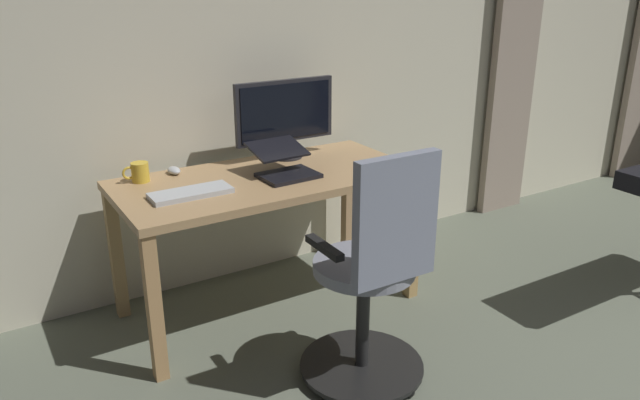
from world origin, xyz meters
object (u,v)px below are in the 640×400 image
Objects in this scene: desk at (267,192)px; computer_mouse at (174,170)px; office_chair at (373,281)px; mug_tea at (139,172)px; laptop at (284,165)px; computer_monitor at (285,114)px; computer_keyboard at (191,193)px.

desk is 0.49m from computer_mouse.
office_chair reaches higher than mug_tea.
office_chair is 1.28m from mug_tea.
desk is 4.59× the size of laptop.
computer_monitor is at bearing -135.05° from desk.
desk is at bearing 144.84° from computer_mouse.
laptop is at bearing 151.85° from desk.
mug_tea reaches higher than computer_mouse.
mug_tea is (0.82, 0.00, -0.20)m from computer_monitor.
mug_tea is at bearing 0.05° from computer_monitor.
desk is at bearing 44.95° from computer_monitor.
computer_mouse is at bearing -36.55° from laptop.
office_chair is 1.19m from computer_monitor.
computer_mouse is at bearing 113.20° from office_chair.
office_chair reaches higher than desk.
laptop reaches higher than mug_tea.
computer_monitor is at bearing 81.43° from office_chair.
laptop is 3.30× the size of computer_mouse.
office_chair reaches higher than laptop.
computer_monitor is 0.67m from computer_mouse.
office_chair is 8.25× the size of mug_tea.
computer_keyboard is (0.43, 0.08, 0.10)m from desk.
laptop is 0.71m from mug_tea.
computer_mouse is at bearing -96.77° from computer_keyboard.
computer_monitor reaches higher than office_chair.
computer_monitor is 5.85× the size of computer_mouse.
computer_keyboard is (0.50, -0.75, 0.26)m from office_chair.
mug_tea reaches higher than computer_keyboard.
office_chair is at bearing 86.83° from laptop.
laptop is at bearing 156.62° from mug_tea.
computer_monitor is (-0.24, -0.24, 0.34)m from desk.
laptop is (-0.08, 0.04, 0.14)m from desk.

